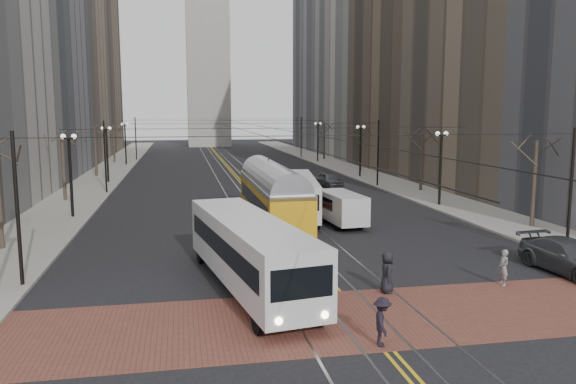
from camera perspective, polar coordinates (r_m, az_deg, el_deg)
name	(u,v)px	position (r m, az deg, el deg)	size (l,w,h in m)	color
ground	(331,284)	(24.52, 4.34, -9.35)	(260.00, 260.00, 0.00)	black
sidewalk_left	(104,175)	(68.52, -18.16, 1.62)	(5.00, 140.00, 0.15)	gray
sidewalk_right	(352,170)	(71.18, 6.56, 2.20)	(5.00, 140.00, 0.15)	gray
crosswalk_band	(359,317)	(20.90, 7.27, -12.52)	(25.00, 6.00, 0.01)	brown
streetcar_rails	(233,173)	(68.24, -5.56, 1.90)	(4.80, 130.00, 0.02)	gray
centre_lines	(233,173)	(68.24, -5.56, 1.90)	(0.42, 130.00, 0.01)	gold
building_left_far	(68,41)	(110.99, -21.44, 14.12)	(16.00, 20.00, 40.00)	brown
building_right_mid	(432,35)	(76.14, 14.38, 15.15)	(16.00, 20.00, 34.00)	brown
building_right_far	(343,47)	(113.79, 5.59, 14.46)	(16.00, 20.00, 40.00)	slate
lamp_posts	(249,162)	(51.88, -3.94, 3.07)	(27.60, 57.20, 5.60)	black
street_trees	(242,156)	(58.32, -4.71, 3.62)	(31.68, 53.28, 5.60)	#382D23
trolley_wires	(242,147)	(57.84, -4.68, 4.55)	(25.96, 120.00, 6.60)	black
transit_bus	(249,254)	(23.51, -3.96, -6.35)	(2.47, 11.88, 2.97)	silver
streetcar	(272,202)	(35.99, -1.60, -1.07)	(2.53, 13.61, 3.21)	#E8A314
rear_bus	(298,197)	(39.45, 0.97, -0.53)	(2.36, 10.85, 2.83)	silver
cargo_van	(342,210)	(36.59, 5.50, -1.79)	(1.87, 4.87, 2.16)	silver
sedan_grey	(329,180)	(55.70, 4.22, 1.26)	(1.71, 4.25, 1.45)	#414249
sedan_parked	(570,257)	(28.91, 26.70, -5.92)	(2.16, 5.30, 1.54)	#42454A
pedestrian_a	(387,272)	(23.50, 10.03, -8.03)	(0.83, 0.54, 1.70)	black
pedestrian_b	(504,268)	(25.81, 21.05, -7.17)	(0.56, 0.37, 1.55)	gray
pedestrian_d	(382,322)	(18.39, 9.53, -12.87)	(1.02, 0.59, 1.58)	black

